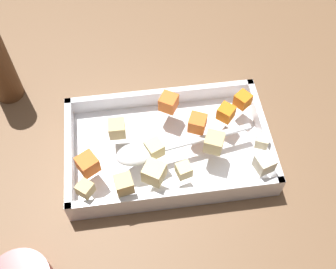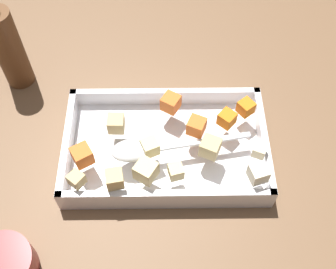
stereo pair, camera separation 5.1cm
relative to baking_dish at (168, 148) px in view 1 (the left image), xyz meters
name	(u,v)px [view 1 (the left image)]	position (x,y,z in m)	size (l,w,h in m)	color
ground_plane	(167,146)	(0.00, -0.01, -0.01)	(4.00, 4.00, 0.00)	brown
baking_dish	(168,148)	(0.00, 0.00, 0.00)	(0.37, 0.23, 0.05)	silver
carrot_chunk_near_right	(169,102)	(-0.01, -0.07, 0.05)	(0.03, 0.03, 0.03)	orange
carrot_chunk_near_spoon	(198,124)	(-0.06, -0.01, 0.05)	(0.03, 0.03, 0.03)	orange
carrot_chunk_corner_nw	(88,164)	(0.14, 0.05, 0.05)	(0.03, 0.03, 0.03)	orange
carrot_chunk_back_center	(226,113)	(-0.11, -0.03, 0.05)	(0.03, 0.03, 0.03)	orange
carrot_chunk_heap_side	(243,100)	(-0.15, -0.06, 0.05)	(0.03, 0.03, 0.03)	orange
potato_chunk_near_left	(117,129)	(0.09, -0.02, 0.05)	(0.03, 0.03, 0.03)	tan
potato_chunk_corner_sw	(154,148)	(0.03, 0.03, 0.05)	(0.03, 0.03, 0.03)	#E0CC89
potato_chunk_heap_top	(85,189)	(0.15, 0.09, 0.05)	(0.02, 0.02, 0.02)	tan
potato_chunk_mid_right	(262,141)	(-0.16, 0.04, 0.05)	(0.02, 0.02, 0.02)	beige
potato_chunk_mid_left	(265,163)	(-0.15, 0.08, 0.05)	(0.03, 0.03, 0.03)	beige
potato_chunk_corner_se	(214,142)	(-0.08, 0.03, 0.05)	(0.03, 0.03, 0.03)	tan
potato_chunk_corner_ne	(124,184)	(0.09, 0.09, 0.05)	(0.03, 0.03, 0.03)	tan
potato_chunk_center	(154,173)	(0.03, 0.08, 0.05)	(0.03, 0.03, 0.03)	#E0CC89
potato_chunk_far_left	(184,170)	(-0.02, 0.08, 0.05)	(0.02, 0.02, 0.02)	#E0CC89
serving_spoon	(145,152)	(0.04, 0.03, 0.05)	(0.25, 0.07, 0.02)	silver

